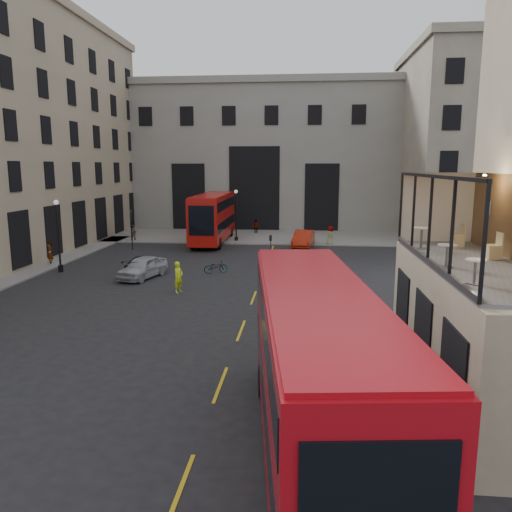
# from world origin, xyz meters

# --- Properties ---
(ground) EXTENTS (140.00, 140.00, 0.00)m
(ground) POSITION_xyz_m (0.00, 0.00, 0.00)
(ground) COLOR black
(ground) RESTS_ON ground
(host_frontage) EXTENTS (3.00, 11.00, 4.50)m
(host_frontage) POSITION_xyz_m (6.50, 0.00, 2.25)
(host_frontage) COLOR tan
(host_frontage) RESTS_ON ground
(cafe_floor) EXTENTS (3.00, 10.00, 0.10)m
(cafe_floor) POSITION_xyz_m (6.50, 0.00, 4.55)
(cafe_floor) COLOR slate
(cafe_floor) RESTS_ON host_frontage
(gateway) EXTENTS (35.00, 10.60, 18.00)m
(gateway) POSITION_xyz_m (-5.00, 47.99, 9.39)
(gateway) COLOR gray
(gateway) RESTS_ON ground
(building_right) EXTENTS (16.60, 18.60, 20.00)m
(building_right) POSITION_xyz_m (20.00, 39.97, 10.39)
(building_right) COLOR #A39883
(building_right) RESTS_ON ground
(pavement_far) EXTENTS (40.00, 12.00, 0.12)m
(pavement_far) POSITION_xyz_m (-6.00, 38.00, 0.06)
(pavement_far) COLOR slate
(pavement_far) RESTS_ON ground
(traffic_light_near) EXTENTS (0.16, 0.20, 3.80)m
(traffic_light_near) POSITION_xyz_m (-1.00, 12.00, 2.42)
(traffic_light_near) COLOR black
(traffic_light_near) RESTS_ON ground
(traffic_light_far) EXTENTS (0.16, 0.20, 3.80)m
(traffic_light_far) POSITION_xyz_m (-15.00, 28.00, 2.42)
(traffic_light_far) COLOR black
(traffic_light_far) RESTS_ON ground
(street_lamp_a) EXTENTS (0.36, 0.36, 5.33)m
(street_lamp_a) POSITION_xyz_m (-17.00, 18.00, 2.39)
(street_lamp_a) COLOR black
(street_lamp_a) RESTS_ON ground
(street_lamp_b) EXTENTS (0.36, 0.36, 5.33)m
(street_lamp_b) POSITION_xyz_m (-6.00, 34.00, 2.39)
(street_lamp_b) COLOR black
(street_lamp_b) RESTS_ON ground
(bus_near) EXTENTS (4.09, 12.16, 4.76)m
(bus_near) POSITION_xyz_m (1.27, -4.42, 2.67)
(bus_near) COLOR #A50B14
(bus_near) RESTS_ON ground
(bus_far) EXTENTS (2.96, 12.34, 4.92)m
(bus_far) POSITION_xyz_m (-8.27, 33.27, 2.76)
(bus_far) COLOR #AE100C
(bus_far) RESTS_ON ground
(car_a) EXTENTS (2.92, 4.80, 1.53)m
(car_a) POSITION_xyz_m (-10.27, 16.60, 0.76)
(car_a) COLOR #A4A5AC
(car_a) RESTS_ON ground
(car_b) EXTENTS (2.34, 5.05, 1.60)m
(car_b) POSITION_xyz_m (0.93, 31.28, 0.80)
(car_b) COLOR #AB1F0A
(car_b) RESTS_ON ground
(car_c) EXTENTS (2.16, 4.52, 1.27)m
(car_c) POSITION_xyz_m (-10.69, 18.25, 0.64)
(car_c) COLOR black
(car_c) RESTS_ON ground
(bicycle) EXTENTS (1.82, 1.26, 0.91)m
(bicycle) POSITION_xyz_m (-5.48, 18.74, 0.45)
(bicycle) COLOR gray
(bicycle) RESTS_ON ground
(cyclist) EXTENTS (0.71, 0.84, 1.95)m
(cyclist) POSITION_xyz_m (-6.76, 12.85, 0.98)
(cyclist) COLOR #D8F419
(cyclist) RESTS_ON ground
(pedestrian_a) EXTENTS (1.11, 0.96, 1.97)m
(pedestrian_a) POSITION_xyz_m (-16.66, 33.06, 0.99)
(pedestrian_a) COLOR gray
(pedestrian_a) RESTS_ON ground
(pedestrian_b) EXTENTS (1.12, 1.22, 1.64)m
(pedestrian_b) POSITION_xyz_m (-8.79, 28.32, 0.82)
(pedestrian_b) COLOR gray
(pedestrian_b) RESTS_ON ground
(pedestrian_c) EXTENTS (1.04, 0.74, 1.64)m
(pedestrian_c) POSITION_xyz_m (-4.52, 40.00, 0.82)
(pedestrian_c) COLOR gray
(pedestrian_c) RESTS_ON ground
(pedestrian_d) EXTENTS (0.96, 1.11, 1.91)m
(pedestrian_d) POSITION_xyz_m (3.53, 32.46, 0.95)
(pedestrian_d) COLOR gray
(pedestrian_d) RESTS_ON ground
(pedestrian_e) EXTENTS (0.65, 0.79, 1.86)m
(pedestrian_e) POSITION_xyz_m (-19.00, 20.29, 0.93)
(pedestrian_e) COLOR gray
(pedestrian_e) RESTS_ON ground
(cafe_table_near) EXTENTS (0.55, 0.55, 0.69)m
(cafe_table_near) POSITION_xyz_m (5.55, -2.92, 5.06)
(cafe_table_near) COLOR white
(cafe_table_near) RESTS_ON cafe_floor
(cafe_table_mid) EXTENTS (0.59, 0.59, 0.74)m
(cafe_table_mid) POSITION_xyz_m (5.43, -0.65, 5.09)
(cafe_table_mid) COLOR beige
(cafe_table_mid) RESTS_ON cafe_floor
(cafe_table_far) EXTENTS (0.66, 0.66, 0.82)m
(cafe_table_far) POSITION_xyz_m (5.46, 3.00, 5.14)
(cafe_table_far) COLOR beige
(cafe_table_far) RESTS_ON cafe_floor
(cafe_chair_c) EXTENTS (0.50, 0.50, 0.92)m
(cafe_chair_c) POSITION_xyz_m (7.44, 1.00, 4.88)
(cafe_chair_c) COLOR #DEBC80
(cafe_chair_c) RESTS_ON cafe_floor
(cafe_chair_d) EXTENTS (0.45, 0.45, 0.90)m
(cafe_chair_d) POSITION_xyz_m (7.03, 3.65, 4.87)
(cafe_chair_d) COLOR tan
(cafe_chair_d) RESTS_ON cafe_floor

